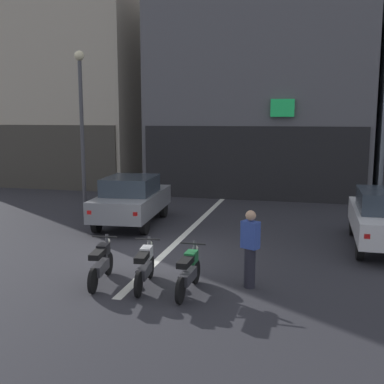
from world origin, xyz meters
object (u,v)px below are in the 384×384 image
car_grey_crossing_near (132,199)px  street_lamp (81,114)px  motorcycle_green_row_centre (189,271)px  person_by_motorcycles (250,248)px  motorcycle_white_row_left_mid (145,266)px  motorcycle_black_row_leftmost (101,263)px

car_grey_crossing_near → street_lamp: street_lamp is taller
motorcycle_green_row_centre → person_by_motorcycles: (1.18, 0.61, 0.40)m
street_lamp → motorcycle_white_row_left_mid: (4.86, -6.86, -3.23)m
motorcycle_green_row_centre → motorcycle_white_row_left_mid: bearing=173.5°
motorcycle_green_row_centre → person_by_motorcycles: 1.39m
motorcycle_white_row_left_mid → person_by_motorcycles: (2.18, 0.49, 0.40)m
motorcycle_black_row_leftmost → person_by_motorcycles: person_by_motorcycles is taller
street_lamp → person_by_motorcycles: street_lamp is taller
car_grey_crossing_near → street_lamp: size_ratio=0.71×
car_grey_crossing_near → street_lamp: 4.01m
motorcycle_green_row_centre → person_by_motorcycles: size_ratio=1.00×
car_grey_crossing_near → motorcycle_white_row_left_mid: car_grey_crossing_near is taller
car_grey_crossing_near → motorcycle_black_row_leftmost: bearing=-75.7°
street_lamp → motorcycle_green_row_centre: (5.85, -6.97, -3.23)m
motorcycle_white_row_left_mid → motorcycle_green_row_centre: 1.00m
motorcycle_black_row_leftmost → motorcycle_white_row_left_mid: 0.99m
car_grey_crossing_near → motorcycle_green_row_centre: (3.38, -5.52, -0.43)m
car_grey_crossing_near → motorcycle_green_row_centre: size_ratio=2.53×
motorcycle_black_row_leftmost → motorcycle_white_row_left_mid: (0.99, 0.03, 0.00)m
motorcycle_white_row_left_mid → motorcycle_green_row_centre: size_ratio=1.00×
person_by_motorcycles → street_lamp: bearing=137.9°
car_grey_crossing_near → person_by_motorcycles: 6.71m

